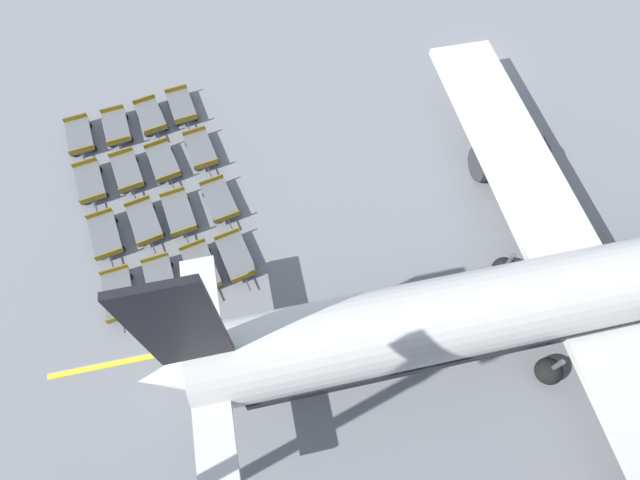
{
  "coord_description": "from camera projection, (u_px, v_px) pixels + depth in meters",
  "views": [
    {
      "loc": [
        23.53,
        -18.64,
        24.56
      ],
      "look_at": [
        10.84,
        -14.92,
        1.06
      ],
      "focal_mm": 28.0,
      "sensor_mm": 36.0,
      "label": 1
    }
  ],
  "objects": [
    {
      "name": "stand_guidance_stripe",
      "position": [
        392.0,
        307.0,
        26.19
      ],
      "size": [
        2.96,
        35.03,
        0.01
      ],
      "color": "yellow",
      "rests_on": "ground_plane"
    },
    {
      "name": "baggage_dolly_row_mid_a_col_a",
      "position": [
        117.0,
        128.0,
        31.67
      ],
      "size": [
        3.65,
        1.74,
        0.92
      ],
      "color": "slate",
      "rests_on": "ground_plane"
    },
    {
      "name": "baggage_dolly_row_far_col_b",
      "position": [
        201.0,
        150.0,
        30.78
      ],
      "size": [
        3.67,
        1.83,
        0.92
      ],
      "color": "slate",
      "rests_on": "ground_plane"
    },
    {
      "name": "baggage_dolly_row_far_col_c",
      "position": [
        220.0,
        201.0,
        28.93
      ],
      "size": [
        3.68,
        1.89,
        0.92
      ],
      "color": "slate",
      "rests_on": "ground_plane"
    },
    {
      "name": "ground_plane",
      "position": [
        480.0,
        67.0,
        35.05
      ],
      "size": [
        500.0,
        500.0,
        0.0
      ],
      "primitive_type": "plane",
      "color": "gray"
    },
    {
      "name": "baggage_dolly_row_near_col_a",
      "position": [
        80.0,
        137.0,
        31.31
      ],
      "size": [
        3.65,
        1.78,
        0.92
      ],
      "color": "slate",
      "rests_on": "ground_plane"
    },
    {
      "name": "baggage_dolly_row_mid_b_col_d",
      "position": [
        201.0,
        268.0,
        26.81
      ],
      "size": [
        3.68,
        1.9,
        0.92
      ],
      "color": "slate",
      "rests_on": "ground_plane"
    },
    {
      "name": "baggage_dolly_row_mid_b_col_c",
      "position": [
        179.0,
        214.0,
        28.5
      ],
      "size": [
        3.66,
        1.81,
        0.92
      ],
      "color": "slate",
      "rests_on": "ground_plane"
    },
    {
      "name": "baggage_dolly_row_far_col_d",
      "position": [
        236.0,
        257.0,
        27.13
      ],
      "size": [
        3.68,
        1.89,
        0.92
      ],
      "color": "slate",
      "rests_on": "ground_plane"
    },
    {
      "name": "baggage_dolly_row_near_col_b",
      "position": [
        90.0,
        183.0,
        29.56
      ],
      "size": [
        3.67,
        1.83,
        0.92
      ],
      "color": "slate",
      "rests_on": "ground_plane"
    },
    {
      "name": "baggage_dolly_row_mid_a_col_d",
      "position": [
        161.0,
        282.0,
        26.38
      ],
      "size": [
        3.64,
        1.73,
        0.92
      ],
      "color": "slate",
      "rests_on": "ground_plane"
    },
    {
      "name": "baggage_dolly_row_near_col_d",
      "position": [
        119.0,
        295.0,
        26.03
      ],
      "size": [
        3.63,
        1.7,
        0.92
      ],
      "color": "slate",
      "rests_on": "ground_plane"
    },
    {
      "name": "baggage_dolly_row_near_col_c",
      "position": [
        105.0,
        236.0,
        27.78
      ],
      "size": [
        3.67,
        1.83,
        0.92
      ],
      "color": "slate",
      "rests_on": "ground_plane"
    },
    {
      "name": "airplane",
      "position": [
        611.0,
        285.0,
        23.53
      ],
      "size": [
        36.02,
        44.73,
        11.68
      ],
      "color": "white",
      "rests_on": "ground_plane"
    },
    {
      "name": "baggage_dolly_row_mid_a_col_c",
      "position": [
        145.0,
        223.0,
        28.2
      ],
      "size": [
        3.68,
        1.91,
        0.92
      ],
      "color": "slate",
      "rests_on": "ground_plane"
    },
    {
      "name": "baggage_dolly_row_far_col_a",
      "position": [
        182.0,
        107.0,
        32.56
      ],
      "size": [
        3.66,
        1.79,
        0.92
      ],
      "color": "slate",
      "rests_on": "ground_plane"
    },
    {
      "name": "baggage_dolly_row_mid_b_col_a",
      "position": [
        151.0,
        117.0,
        32.11
      ],
      "size": [
        3.68,
        1.91,
        0.92
      ],
      "color": "slate",
      "rests_on": "ground_plane"
    },
    {
      "name": "baggage_dolly_row_mid_a_col_b",
      "position": [
        127.0,
        172.0,
        29.94
      ],
      "size": [
        3.67,
        1.86,
        0.92
      ],
      "color": "slate",
      "rests_on": "ground_plane"
    },
    {
      "name": "baggage_dolly_row_mid_b_col_b",
      "position": [
        163.0,
        162.0,
        30.3
      ],
      "size": [
        3.68,
        1.92,
        0.92
      ],
      "color": "slate",
      "rests_on": "ground_plane"
    }
  ]
}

